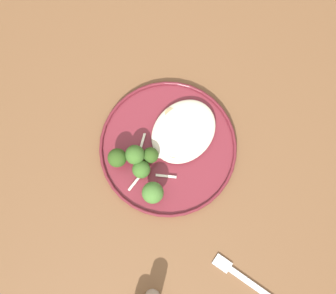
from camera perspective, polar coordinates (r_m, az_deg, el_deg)
name	(u,v)px	position (r m, az deg, el deg)	size (l,w,h in m)	color
ground	(161,178)	(1.57, -0.99, -4.54)	(6.00, 6.00, 0.00)	#47423D
wooden_dining_table	(156,154)	(0.91, -1.70, -1.02)	(1.40, 1.00, 0.74)	brown
dinner_plate	(168,148)	(0.83, 0.00, -0.13)	(0.29, 0.29, 0.02)	maroon
noodle_bed	(184,131)	(0.82, 2.28, 2.30)	(0.15, 0.12, 0.02)	beige
seared_scallop_large_seared	(193,133)	(0.82, 3.66, 2.01)	(0.03, 0.03, 0.01)	#E5C689
seared_scallop_on_noodles	(183,132)	(0.82, 2.21, 2.27)	(0.02, 0.02, 0.01)	#E5C689
seared_scallop_half_hidden	(188,119)	(0.83, 2.94, 4.14)	(0.03, 0.03, 0.02)	#E5C689
seared_scallop_tiny_bay	(171,115)	(0.83, 0.46, 4.73)	(0.03, 0.03, 0.01)	#E5C689
seared_scallop_front_small	(174,153)	(0.81, 0.87, -0.81)	(0.03, 0.03, 0.01)	beige
broccoli_floret_beside_noodles	(117,158)	(0.79, -7.39, -1.59)	(0.04, 0.04, 0.06)	#89A356
broccoli_floret_left_leaning	(135,155)	(0.79, -4.84, -1.14)	(0.04, 0.04, 0.06)	#7A994C
broccoli_floret_right_tilted	(151,155)	(0.79, -2.56, -1.22)	(0.03, 0.03, 0.05)	#7A994C
broccoli_floret_tall_stalk	(141,169)	(0.79, -3.91, -3.28)	(0.04, 0.04, 0.05)	#89A356
broccoli_floret_front_edge	(153,193)	(0.78, -2.23, -6.67)	(0.04, 0.04, 0.06)	#89A356
onion_sliver_long_sliver	(141,146)	(0.82, -3.93, 0.09)	(0.06, 0.01, 0.00)	silver
onion_sliver_short_strip	(152,157)	(0.82, -2.39, -1.45)	(0.04, 0.01, 0.00)	silver
onion_sliver_pale_crescent	(136,181)	(0.82, -4.66, -4.94)	(0.05, 0.01, 0.00)	silver
onion_sliver_curled_piece	(166,176)	(0.81, -0.30, -4.26)	(0.04, 0.01, 0.00)	silver
dinner_fork	(250,283)	(0.85, 11.86, -18.81)	(0.04, 0.19, 0.00)	silver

